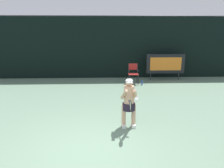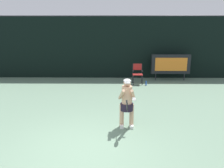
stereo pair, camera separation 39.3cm
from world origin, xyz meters
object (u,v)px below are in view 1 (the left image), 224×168
at_px(scoreboard, 165,64).
at_px(umpire_chair, 133,72).
at_px(water_bottle, 142,83).
at_px(tennis_player, 129,101).
at_px(tennis_racket, 131,105).

height_order(scoreboard, umpire_chair, scoreboard).
height_order(scoreboard, water_bottle, scoreboard).
relative_size(water_bottle, tennis_player, 0.18).
xyz_separation_m(scoreboard, tennis_player, (-2.82, -6.36, -0.12)).
distance_m(scoreboard, tennis_player, 6.96).
relative_size(scoreboard, water_bottle, 8.30).
bearing_deg(tennis_player, water_bottle, 75.94).
xyz_separation_m(umpire_chair, tennis_racket, (-0.89, -6.14, 0.30)).
relative_size(umpire_chair, tennis_player, 0.72).
relative_size(umpire_chair, water_bottle, 4.08).
height_order(umpire_chair, tennis_racket, umpire_chair).
bearing_deg(tennis_racket, umpire_chair, 65.78).
bearing_deg(water_bottle, scoreboard, 38.13).
relative_size(scoreboard, tennis_racket, 3.65).
bearing_deg(tennis_player, umpire_chair, 81.14).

